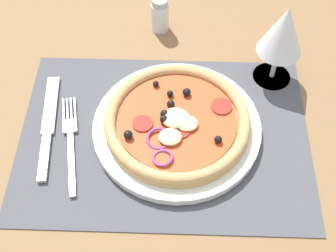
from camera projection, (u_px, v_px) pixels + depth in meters
ground_plane at (164, 141)px, 72.40cm from camera, size 190.00×140.00×2.40cm
placemat at (164, 136)px, 71.27cm from camera, size 44.59×31.98×0.40cm
plate at (177, 128)px, 71.08cm from camera, size 25.88×25.88×1.35cm
pizza at (177, 121)px, 69.61cm from camera, size 22.19×22.19×2.65cm
fork at (71, 138)px, 70.45cm from camera, size 4.84×17.97×0.44cm
knife at (48, 124)px, 71.96cm from camera, size 3.42×20.07×0.62cm
wine_glass at (284, 31)px, 70.21cm from camera, size 7.20×7.20×14.90cm
pepper_shaker at (160, 15)px, 83.07cm from camera, size 3.20×3.20×6.70cm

